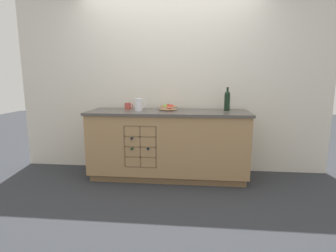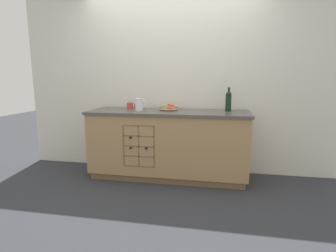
# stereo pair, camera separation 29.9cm
# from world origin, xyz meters

# --- Properties ---
(ground_plane) EXTENTS (14.00, 14.00, 0.00)m
(ground_plane) POSITION_xyz_m (0.00, 0.00, 0.00)
(ground_plane) COLOR #2D3035
(back_wall) EXTENTS (4.48, 0.06, 2.55)m
(back_wall) POSITION_xyz_m (0.00, 0.38, 1.27)
(back_wall) COLOR silver
(back_wall) RESTS_ON ground_plane
(kitchen_island) EXTENTS (2.12, 0.67, 0.91)m
(kitchen_island) POSITION_xyz_m (-0.00, -0.00, 0.46)
(kitchen_island) COLOR brown
(kitchen_island) RESTS_ON ground_plane
(fruit_bowl) EXTENTS (0.27, 0.27, 0.08)m
(fruit_bowl) POSITION_xyz_m (-0.01, 0.12, 0.95)
(fruit_bowl) COLOR tan
(fruit_bowl) RESTS_ON kitchen_island
(white_pitcher) EXTENTS (0.16, 0.10, 0.16)m
(white_pitcher) POSITION_xyz_m (-0.39, -0.03, 1.00)
(white_pitcher) COLOR white
(white_pitcher) RESTS_ON kitchen_island
(ceramic_mug) EXTENTS (0.12, 0.09, 0.09)m
(ceramic_mug) POSITION_xyz_m (-0.59, 0.19, 0.96)
(ceramic_mug) COLOR #B7473D
(ceramic_mug) RESTS_ON kitchen_island
(standing_wine_bottle) EXTENTS (0.08, 0.08, 0.31)m
(standing_wine_bottle) POSITION_xyz_m (0.78, 0.13, 1.05)
(standing_wine_bottle) COLOR black
(standing_wine_bottle) RESTS_ON kitchen_island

